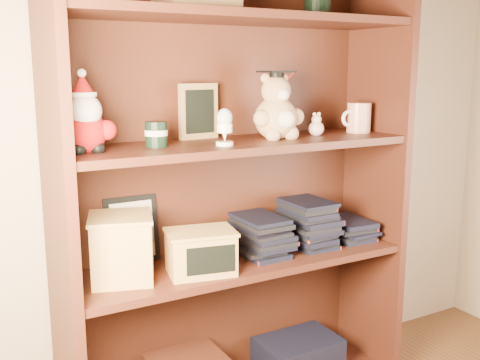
% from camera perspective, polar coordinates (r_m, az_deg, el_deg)
% --- Properties ---
extents(bookcase, '(1.20, 0.35, 1.60)m').
position_cam_1_polar(bookcase, '(1.90, -0.81, -0.96)').
color(bookcase, '#461F14').
rests_on(bookcase, ground).
extents(shelf_lower, '(1.14, 0.33, 0.02)m').
position_cam_1_polar(shelf_lower, '(1.93, -0.00, -8.27)').
color(shelf_lower, '#461F14').
rests_on(shelf_lower, ground).
extents(shelf_upper, '(1.14, 0.33, 0.02)m').
position_cam_1_polar(shelf_upper, '(1.83, -0.00, 3.61)').
color(shelf_upper, '#461F14').
rests_on(shelf_upper, ground).
extents(santa_plush, '(0.17, 0.12, 0.24)m').
position_cam_1_polar(santa_plush, '(1.63, -15.48, 5.76)').
color(santa_plush, '#A50F0F').
rests_on(santa_plush, shelf_upper).
extents(teachers_tin, '(0.07, 0.07, 0.08)m').
position_cam_1_polar(teachers_tin, '(1.70, -8.51, 4.65)').
color(teachers_tin, black).
rests_on(teachers_tin, shelf_upper).
extents(chalkboard_plaque, '(0.14, 0.08, 0.18)m').
position_cam_1_polar(chalkboard_plaque, '(1.88, -4.24, 6.88)').
color(chalkboard_plaque, '#9E7547').
rests_on(chalkboard_plaque, shelf_upper).
extents(egg_cup, '(0.05, 0.05, 0.11)m').
position_cam_1_polar(egg_cup, '(1.71, -1.57, 5.54)').
color(egg_cup, white).
rests_on(egg_cup, shelf_upper).
extents(grad_teddy_bear, '(0.19, 0.16, 0.23)m').
position_cam_1_polar(grad_teddy_bear, '(1.89, 3.77, 6.87)').
color(grad_teddy_bear, tan).
rests_on(grad_teddy_bear, shelf_upper).
extents(pink_figurine, '(0.05, 0.05, 0.08)m').
position_cam_1_polar(pink_figurine, '(1.99, 7.76, 5.41)').
color(pink_figurine, beige).
rests_on(pink_figurine, shelf_upper).
extents(teacher_mug, '(0.12, 0.09, 0.11)m').
position_cam_1_polar(teacher_mug, '(2.11, 11.92, 6.21)').
color(teacher_mug, silver).
rests_on(teacher_mug, shelf_upper).
extents(certificate_frame, '(0.18, 0.05, 0.22)m').
position_cam_1_polar(certificate_frame, '(1.88, -10.93, -4.98)').
color(certificate_frame, black).
rests_on(certificate_frame, shelf_lower).
extents(treats_box, '(0.23, 0.23, 0.20)m').
position_cam_1_polar(treats_box, '(1.74, -11.97, -6.74)').
color(treats_box, tan).
rests_on(treats_box, shelf_lower).
extents(pencils_box, '(0.24, 0.19, 0.14)m').
position_cam_1_polar(pencils_box, '(1.77, -4.00, -7.27)').
color(pencils_box, tan).
rests_on(pencils_box, shelf_lower).
extents(book_stack_left, '(0.14, 0.20, 0.14)m').
position_cam_1_polar(book_stack_left, '(1.94, 2.12, -5.51)').
color(book_stack_left, black).
rests_on(book_stack_left, shelf_lower).
extents(book_stack_mid, '(0.14, 0.20, 0.18)m').
position_cam_1_polar(book_stack_mid, '(2.04, 6.87, -4.26)').
color(book_stack_mid, black).
rests_on(book_stack_mid, shelf_lower).
extents(book_stack_right, '(0.14, 0.20, 0.08)m').
position_cam_1_polar(book_stack_right, '(2.17, 10.83, -4.79)').
color(book_stack_right, black).
rests_on(book_stack_right, shelf_lower).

